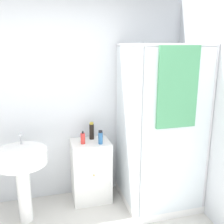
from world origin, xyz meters
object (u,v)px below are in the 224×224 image
at_px(sink, 22,166).
at_px(shampoo_bottle_tall_black, 92,131).
at_px(shampoo_bottle_blue, 100,137).
at_px(soap_dispenser, 83,138).

xyz_separation_m(sink, shampoo_bottle_tall_black, (0.84, 0.33, 0.22)).
height_order(shampoo_bottle_tall_black, shampoo_bottle_blue, shampoo_bottle_tall_black).
bearing_deg(soap_dispenser, shampoo_bottle_blue, -16.58).
height_order(soap_dispenser, shampoo_bottle_tall_black, shampoo_bottle_tall_black).
xyz_separation_m(soap_dispenser, shampoo_bottle_blue, (0.20, -0.06, 0.01)).
relative_size(sink, soap_dispenser, 6.13).
distance_m(soap_dispenser, shampoo_bottle_blue, 0.21).
height_order(sink, shampoo_bottle_blue, sink).
bearing_deg(sink, shampoo_bottle_tall_black, 21.43).
bearing_deg(shampoo_bottle_tall_black, soap_dispenser, -135.83).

